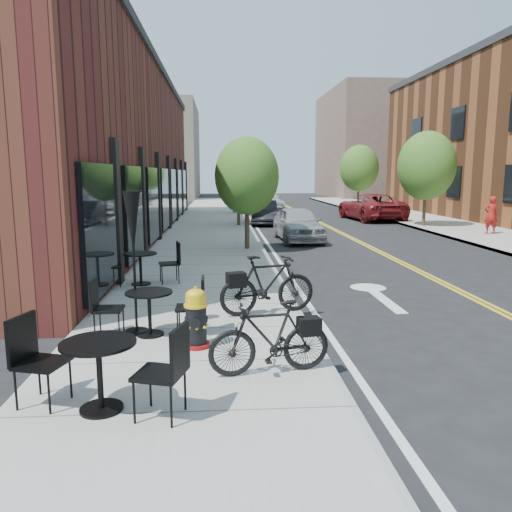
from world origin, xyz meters
name	(u,v)px	position (x,y,z in m)	size (l,w,h in m)	color
ground	(310,332)	(0.00, 0.00, 0.00)	(120.00, 120.00, 0.00)	black
sidewalk_near	(208,246)	(-2.00, 10.00, 0.06)	(4.00, 70.00, 0.12)	#9E9B93
building_near	(103,154)	(-6.50, 14.00, 3.50)	(5.00, 28.00, 7.00)	#441715
bg_building_left	(160,152)	(-8.00, 48.00, 5.00)	(8.00, 14.00, 10.00)	#726656
bg_building_right	(371,144)	(16.00, 50.00, 6.00)	(10.00, 16.00, 12.00)	brown
tree_near_a	(247,176)	(-0.60, 9.00, 2.60)	(2.20, 2.20, 3.81)	#382B1E
tree_near_b	(238,173)	(-0.60, 17.00, 2.71)	(2.30, 2.30, 3.98)	#382B1E
tree_near_c	(234,176)	(-0.60, 25.00, 2.53)	(2.10, 2.10, 3.67)	#382B1E
tree_near_d	(231,172)	(-0.60, 33.00, 2.79)	(2.40, 2.40, 4.11)	#382B1E
tree_far_b	(427,166)	(8.60, 16.00, 3.06)	(2.80, 2.80, 4.62)	#382B1E
tree_far_c	(359,168)	(8.60, 28.00, 3.06)	(2.80, 2.80, 4.62)	#382B1E
fire_hydrant	(196,319)	(-1.90, -0.92, 0.56)	(0.44, 0.44, 0.93)	maroon
bicycle_left	(270,338)	(-0.90, -2.00, 0.61)	(0.46, 1.62, 0.97)	black
bicycle_right	(268,285)	(-0.66, 0.80, 0.67)	(0.52, 1.84, 1.11)	black
bistro_set_a	(99,366)	(-2.86, -2.89, 0.64)	(1.95, 1.02, 1.02)	black
bistro_set_b	(149,307)	(-2.67, -0.31, 0.59)	(1.73, 0.75, 0.94)	black
bistro_set_c	(140,264)	(-3.40, 3.47, 0.61)	(1.85, 0.93, 0.98)	black
patio_umbrella	(133,232)	(-2.91, -0.15, 1.78)	(0.37, 0.37, 2.31)	black
parked_car_a	(298,224)	(1.60, 11.70, 0.69)	(1.63, 4.05, 1.38)	#999CA1
parked_car_b	(264,212)	(0.80, 18.45, 0.64)	(1.35, 3.86, 1.27)	black
parked_car_c	(263,201)	(1.49, 26.73, 0.81)	(2.26, 5.55, 1.61)	#B8B7BC
parked_car_far	(371,207)	(7.24, 20.44, 0.76)	(2.53, 5.50, 1.53)	maroon
pedestrian	(491,215)	(10.11, 12.50, 0.93)	(0.59, 0.39, 1.62)	#9F1915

